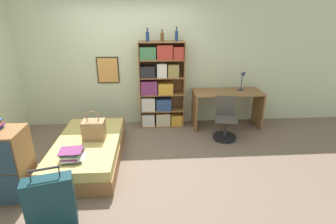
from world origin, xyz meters
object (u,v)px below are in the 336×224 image
Objects in this scene: bed at (89,150)px; desk_chair at (225,126)px; suitcase at (51,203)px; handbag at (94,130)px; dresser at (1,165)px; bottle_green at (148,36)px; bookcase at (160,86)px; bottle_clear at (177,36)px; book_stack_on_bed at (72,154)px; bottle_brown at (162,37)px; desk at (227,102)px; desk_lamp at (243,77)px.

bed is 2.33× the size of desk_chair.
desk_chair is (2.51, 2.06, -0.06)m from suitcase.
dresser is (-1.00, -0.84, -0.07)m from handbag.
bottle_green reaches higher than dresser.
bottle_clear is (0.33, 0.01, 0.99)m from bookcase.
book_stack_on_bed is 2.70m from bottle_brown.
dresser is at bearing -149.62° from desk.
desk is at bearing -4.40° from bottle_green.
bottle_clear is at bearing 50.42° from book_stack_on_bed.
bottle_clear reaches higher than book_stack_on_bed.
desk_chair is (1.21, -0.69, -0.60)m from bookcase.
dresser reaches higher than book_stack_on_bed.
bottle_brown reaches higher than bookcase.
bottle_brown reaches higher than bed.
bottle_brown is at bearing 63.51° from suitcase.
book_stack_on_bed is 1.45× the size of bottle_clear.
dresser is (-0.89, -0.81, 0.28)m from bed.
bookcase reaches higher than bed.
bed is 3.28m from desk_lamp.
bottle_brown is (2.14, 2.14, 1.36)m from dresser.
bottle_green reaches higher than desk_lamp.
bottle_green is at bearing 68.44° from suitcase.
dresser is 3.73× the size of bottle_green.
bottle_clear is at bearing 171.77° from desk.
bed is 7.00× the size of bottle_clear.
handbag is at bearing 72.88° from book_stack_on_bed.
handbag is at bearing -131.35° from bottle_brown.
suitcase is at bearing -36.59° from dresser.
handbag reaches higher than book_stack_on_bed.
bottle_green is at bearing -177.06° from bottle_clear.
book_stack_on_bed is at bearing -147.89° from desk_lamp.
handbag reaches higher than desk.
bottle_brown is at bearing 48.65° from handbag.
bed is at bearing -133.43° from bottle_brown.
desk is at bearing 73.03° from desk_chair.
bookcase is at bearing 64.65° from suitcase.
bookcase is at bearing 56.51° from book_stack_on_bed.
bottle_brown reaches higher than desk_lamp.
dresser is 1.17× the size of desk_chair.
bookcase is (1.27, 1.93, 0.41)m from book_stack_on_bed.
bed is 7.45× the size of bottle_green.
desk_lamp is (1.63, -0.04, -0.78)m from bottle_brown.
suitcase is at bearing -115.35° from bookcase.
bottle_green is 0.28m from bottle_brown.
dresser is 3.62m from desk_chair.
desk_chair is (2.48, 1.24, -0.19)m from book_stack_on_bed.
dresser is at bearing -163.50° from book_stack_on_bed.
book_stack_on_bed is at bearing -124.98° from bottle_brown.
bookcase is (1.20, 1.35, 0.67)m from bed.
suitcase is 3.09m from bookcase.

